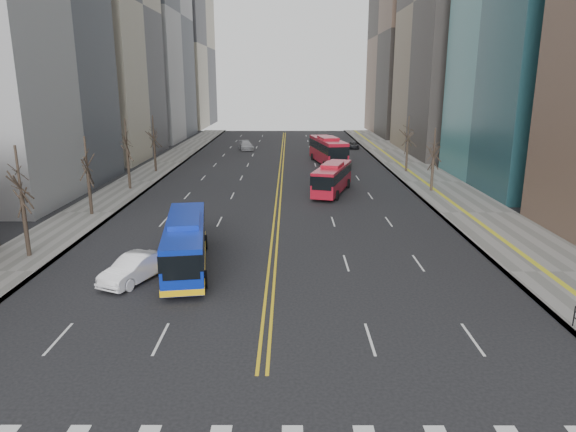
{
  "coord_description": "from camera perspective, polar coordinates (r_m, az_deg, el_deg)",
  "views": [
    {
      "loc": [
        1.07,
        -12.86,
        11.16
      ],
      "look_at": [
        1.01,
        12.44,
        4.55
      ],
      "focal_mm": 32.0,
      "sensor_mm": 36.0,
      "label": 1
    }
  ],
  "objects": [
    {
      "name": "street_trees",
      "position": [
        48.53,
        -9.72,
        6.99
      ],
      "size": [
        35.2,
        47.2,
        7.6
      ],
      "color": "#2F231D",
      "rests_on": "ground"
    },
    {
      "name": "red_bus_far",
      "position": [
        72.58,
        4.45,
        7.44
      ],
      "size": [
        4.75,
        12.38,
        3.81
      ],
      "color": "#A81123",
      "rests_on": "ground"
    },
    {
      "name": "car_dark_mid",
      "position": [
        59.53,
        4.97,
        4.38
      ],
      "size": [
        1.94,
        3.74,
        1.22
      ],
      "primitive_type": "imported",
      "rotation": [
        0.0,
        0.0,
        -0.15
      ],
      "color": "black",
      "rests_on": "ground"
    },
    {
      "name": "blue_bus",
      "position": [
        32.16,
        -11.32,
        -2.81
      ],
      "size": [
        3.94,
        11.07,
        3.19
      ],
      "color": "#0B25A7",
      "rests_on": "ground"
    },
    {
      "name": "car_white",
      "position": [
        30.97,
        -16.65,
        -5.59
      ],
      "size": [
        3.43,
        4.98,
        1.55
      ],
      "primitive_type": "imported",
      "rotation": [
        0.0,
        0.0,
        -0.42
      ],
      "color": "white",
      "rests_on": "ground"
    },
    {
      "name": "red_bus_near",
      "position": [
        53.13,
        4.95,
        4.39
      ],
      "size": [
        4.95,
        10.04,
        3.14
      ],
      "color": "#A81123",
      "rests_on": "ground"
    },
    {
      "name": "car_dark_far",
      "position": [
        90.55,
        7.29,
        7.79
      ],
      "size": [
        2.0,
        3.99,
        1.08
      ],
      "primitive_type": "imported",
      "rotation": [
        0.0,
        0.0,
        -0.05
      ],
      "color": "black",
      "rests_on": "ground"
    },
    {
      "name": "sidewalk_right",
      "position": [
        61.16,
        15.75,
        3.65
      ],
      "size": [
        7.0,
        130.0,
        0.15
      ],
      "primitive_type": "cube",
      "color": "slate",
      "rests_on": "ground"
    },
    {
      "name": "centerline",
      "position": [
        68.78,
        -0.76,
        5.31
      ],
      "size": [
        0.55,
        100.0,
        0.01
      ],
      "color": "gold",
      "rests_on": "ground"
    },
    {
      "name": "sidewalk_left",
      "position": [
        61.48,
        -16.5,
        3.65
      ],
      "size": [
        5.0,
        130.0,
        0.15
      ],
      "primitive_type": "cube",
      "color": "slate",
      "rests_on": "ground"
    },
    {
      "name": "car_silver",
      "position": [
        88.18,
        -4.7,
        7.81
      ],
      "size": [
        3.17,
        5.46,
        1.49
      ],
      "primitive_type": "imported",
      "rotation": [
        0.0,
        0.0,
        0.22
      ],
      "color": "#9D9EA3",
      "rests_on": "ground"
    }
  ]
}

